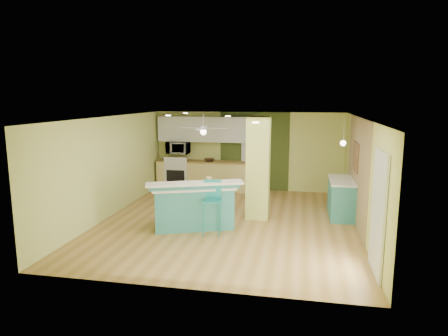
{
  "coord_description": "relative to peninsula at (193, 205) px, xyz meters",
  "views": [
    {
      "loc": [
        1.67,
        -9.1,
        2.96
      ],
      "look_at": [
        -0.18,
        0.4,
        1.24
      ],
      "focal_mm": 32.0,
      "sensor_mm": 36.0,
      "label": 1
    }
  ],
  "objects": [
    {
      "name": "canister",
      "position": [
        0.32,
        0.18,
        0.54
      ],
      "size": [
        0.13,
        0.13,
        0.17
      ],
      "primitive_type": "cylinder",
      "color": "gold",
      "rests_on": "peninsula"
    },
    {
      "name": "fruit_bowl",
      "position": [
        -0.48,
        3.66,
        0.46
      ],
      "size": [
        0.42,
        0.42,
        0.08
      ],
      "primitive_type": "imported",
      "rotation": [
        0.0,
        0.0,
        0.27
      ],
      "color": "#362216",
      "rests_on": "kitchen_run"
    },
    {
      "name": "wall_right",
      "position": [
        3.73,
        0.52,
        0.73
      ],
      "size": [
        0.01,
        7.0,
        2.5
      ],
      "primitive_type": "cube",
      "color": "#D1D773",
      "rests_on": "floor"
    },
    {
      "name": "column",
      "position": [
        1.37,
        1.02,
        0.73
      ],
      "size": [
        0.55,
        0.55,
        2.5
      ],
      "primitive_type": "cube",
      "color": "#C4CD5F",
      "rests_on": "floor"
    },
    {
      "name": "olive_accent",
      "position": [
        0.92,
        4.0,
        0.73
      ],
      "size": [
        2.2,
        0.02,
        2.5
      ],
      "primitive_type": "cube",
      "color": "#3C4B1E",
      "rests_on": "floor"
    },
    {
      "name": "peninsula",
      "position": [
        0.0,
        0.0,
        0.0
      ],
      "size": [
        2.26,
        1.75,
        1.13
      ],
      "rotation": [
        0.0,
        0.0,
        0.36
      ],
      "color": "teal",
      "rests_on": "floor"
    },
    {
      "name": "interior_door",
      "position": [
        0.92,
        3.98,
        0.48
      ],
      "size": [
        0.82,
        0.05,
        2.0
      ],
      "primitive_type": "cube",
      "color": "silver",
      "rests_on": "floor"
    },
    {
      "name": "upper_cabinets",
      "position": [
        -0.58,
        3.84,
        1.43
      ],
      "size": [
        3.2,
        0.34,
        0.8
      ],
      "primitive_type": "cube",
      "color": "silver",
      "rests_on": "wall_back"
    },
    {
      "name": "kitchen_run",
      "position": [
        -0.58,
        3.72,
        -0.05
      ],
      "size": [
        3.25,
        0.63,
        0.94
      ],
      "color": "#D7C371",
      "rests_on": "floor"
    },
    {
      "name": "microwave",
      "position": [
        -1.53,
        3.72,
        0.83
      ],
      "size": [
        0.7,
        0.48,
        0.39
      ],
      "primitive_type": "imported",
      "color": "silver",
      "rests_on": "wall_back"
    },
    {
      "name": "pendant_lamp",
      "position": [
        3.37,
        1.27,
        1.36
      ],
      "size": [
        0.14,
        0.14,
        0.69
      ],
      "color": "white",
      "rests_on": "ceiling"
    },
    {
      "name": "wall_decor",
      "position": [
        3.69,
        1.32,
        1.03
      ],
      "size": [
        0.03,
        0.9,
        0.7
      ],
      "primitive_type": "cube",
      "color": "brown",
      "rests_on": "wood_panel"
    },
    {
      "name": "ceiling_fan",
      "position": [
        -0.38,
        2.52,
        1.55
      ],
      "size": [
        1.41,
        1.41,
        0.61
      ],
      "color": "silver",
      "rests_on": "ceiling"
    },
    {
      "name": "ceiling",
      "position": [
        0.72,
        0.52,
        1.98
      ],
      "size": [
        6.0,
        7.0,
        0.01
      ],
      "primitive_type": "cube",
      "color": "white",
      "rests_on": "wall_back"
    },
    {
      "name": "french_door",
      "position": [
        3.69,
        -1.78,
        0.53
      ],
      "size": [
        0.04,
        1.08,
        2.1
      ],
      "primitive_type": "cube",
      "color": "white",
      "rests_on": "floor"
    },
    {
      "name": "stove",
      "position": [
        -1.53,
        3.71,
        -0.06
      ],
      "size": [
        0.76,
        0.66,
        1.08
      ],
      "color": "silver",
      "rests_on": "floor"
    },
    {
      "name": "bar_stool",
      "position": [
        0.52,
        -0.37,
        0.27
      ],
      "size": [
        0.44,
        0.44,
        1.19
      ],
      "rotation": [
        0.0,
        0.0,
        0.11
      ],
      "color": "teal",
      "rests_on": "floor"
    },
    {
      "name": "wood_panel",
      "position": [
        3.71,
        1.12,
        0.73
      ],
      "size": [
        0.02,
        3.4,
        2.5
      ],
      "primitive_type": "cube",
      "color": "#8C7350",
      "rests_on": "floor"
    },
    {
      "name": "wall_back",
      "position": [
        0.72,
        4.02,
        0.73
      ],
      "size": [
        6.0,
        0.01,
        2.5
      ],
      "primitive_type": "cube",
      "color": "#D1D773",
      "rests_on": "floor"
    },
    {
      "name": "wall_left",
      "position": [
        -2.28,
        0.52,
        0.73
      ],
      "size": [
        0.01,
        7.0,
        2.5
      ],
      "primitive_type": "cube",
      "color": "#D1D773",
      "rests_on": "floor"
    },
    {
      "name": "floor",
      "position": [
        0.72,
        0.52,
        -0.53
      ],
      "size": [
        6.0,
        7.0,
        0.01
      ],
      "primitive_type": "cube",
      "color": "olive",
      "rests_on": "ground"
    },
    {
      "name": "wall_front",
      "position": [
        0.72,
        -2.99,
        0.73
      ],
      "size": [
        6.0,
        0.01,
        2.5
      ],
      "primitive_type": "cube",
      "color": "#D1D773",
      "rests_on": "floor"
    },
    {
      "name": "side_counter",
      "position": [
        3.42,
        1.54,
        -0.05
      ],
      "size": [
        0.62,
        1.46,
        0.94
      ],
      "color": "teal",
      "rests_on": "floor"
    }
  ]
}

